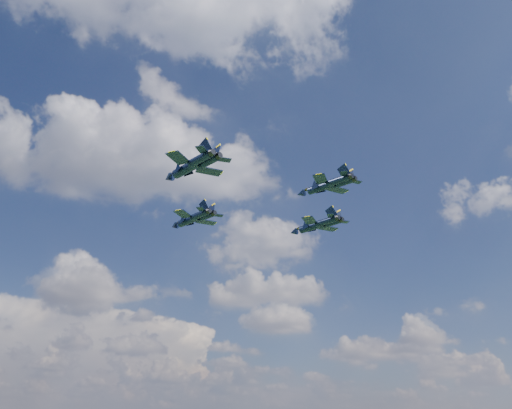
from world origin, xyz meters
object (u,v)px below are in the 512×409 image
object	(u,v)px
jet_slot	(320,187)
jet_lead	(188,221)
jet_right	(310,227)
jet_left	(185,169)

from	to	relation	value
jet_slot	jet_lead	bearing A→B (deg)	89.06
jet_right	jet_slot	distance (m)	27.99
jet_lead	jet_left	size ratio (longest dim) A/B	0.96
jet_right	jet_lead	bearing A→B (deg)	138.79
jet_lead	jet_slot	size ratio (longest dim) A/B	1.21
jet_left	jet_slot	xyz separation A→B (m)	(26.05, -0.84, -2.75)
jet_lead	jet_left	bearing A→B (deg)	-130.50
jet_left	jet_lead	bearing A→B (deg)	50.79
jet_right	jet_slot	world-z (taller)	jet_right
jet_slot	jet_left	bearing A→B (deg)	135.10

